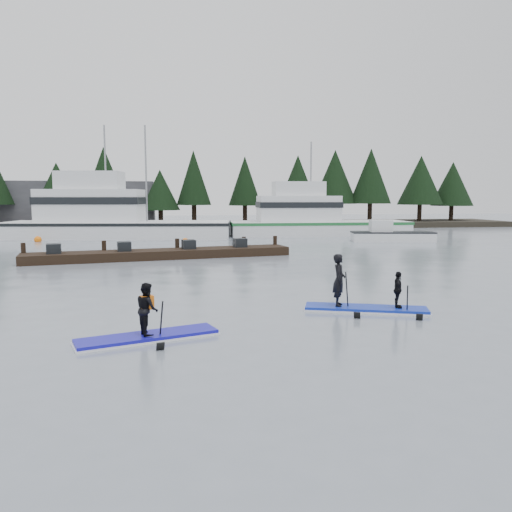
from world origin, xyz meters
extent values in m
plane|color=slate|center=(0.00, 0.00, 0.00)|extent=(160.00, 160.00, 0.00)
cube|color=#2D281E|center=(0.00, 42.00, 0.30)|extent=(70.00, 8.00, 0.60)
cube|color=#4C4C51|center=(-14.00, 44.00, 2.50)|extent=(18.00, 6.00, 5.00)
cube|color=white|center=(-7.48, 29.85, 0.12)|extent=(18.82, 7.74, 2.44)
cube|color=white|center=(-9.65, 30.17, 2.66)|extent=(8.67, 4.84, 2.64)
cylinder|color=gray|center=(-8.39, 29.98, 5.24)|extent=(0.14, 0.14, 7.80)
cube|color=white|center=(9.74, 29.93, 0.11)|extent=(15.79, 5.11, 2.23)
cube|color=white|center=(7.86, 30.01, 2.34)|extent=(7.15, 3.50, 2.23)
cylinder|color=gray|center=(8.96, 29.96, 4.68)|extent=(0.14, 0.14, 6.91)
cube|color=white|center=(13.49, 22.97, 0.36)|extent=(6.37, 2.98, 0.71)
cube|color=black|center=(-3.72, 14.95, 0.24)|extent=(14.48, 4.32, 0.48)
sphere|color=orange|center=(-2.21, 23.61, 0.00)|extent=(0.51, 0.51, 0.51)
sphere|color=orange|center=(14.08, 24.05, 0.00)|extent=(0.54, 0.54, 0.54)
sphere|color=orange|center=(-13.13, 26.98, 0.00)|extent=(0.54, 0.54, 0.54)
cube|color=#1512A8|center=(-3.79, -0.98, 0.06)|extent=(3.39, 1.76, 0.12)
imported|color=black|center=(-3.79, -0.98, 0.74)|extent=(0.63, 0.71, 1.24)
cube|color=orange|center=(-3.79, -0.98, 0.89)|extent=(0.35, 0.28, 0.32)
cylinder|color=black|center=(-3.48, -1.11, 0.28)|extent=(0.18, 0.87, 1.49)
cube|color=#122BAC|center=(2.45, 0.99, 0.06)|extent=(3.62, 1.97, 0.13)
imported|color=black|center=(1.69, 1.26, 0.90)|extent=(0.54, 0.66, 1.55)
cylinder|color=black|center=(1.86, 0.96, 0.46)|extent=(0.47, 0.85, 1.60)
imported|color=black|center=(3.30, 0.69, 0.66)|extent=(0.46, 0.68, 1.08)
cylinder|color=black|center=(3.46, 0.40, 0.19)|extent=(0.42, 0.77, 1.43)
camera|label=1|loc=(-3.19, -12.73, 3.35)|focal=35.00mm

